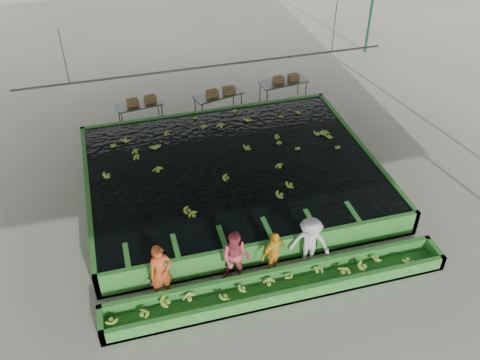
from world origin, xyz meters
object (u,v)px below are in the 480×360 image
object	(u,v)px
worker_b	(236,258)
box_stack_right	(286,81)
worker_d	(310,243)
box_stack_left	(142,103)
packing_table_mid	(218,104)
worker_a	(161,272)
packing_table_right	(283,91)
packing_table_left	(140,113)
box_stack_mid	(221,95)
flotation_tank	(232,176)
worker_c	(274,253)
sorting_trough	(279,287)

from	to	relation	value
worker_b	box_stack_right	size ratio (longest dim) A/B	1.54
worker_d	box_stack_left	bearing A→B (deg)	135.64
packing_table_mid	box_stack_left	distance (m)	3.22
worker_a	packing_table_right	bearing A→B (deg)	39.19
worker_d	packing_table_left	size ratio (longest dim) A/B	0.96
packing_table_left	packing_table_mid	world-z (taller)	packing_table_mid
box_stack_left	box_stack_right	xyz separation A→B (m)	(6.33, 0.08, 0.11)
packing_table_left	box_stack_mid	world-z (taller)	box_stack_mid
worker_a	box_stack_left	bearing A→B (deg)	70.64
worker_a	worker_d	xyz separation A→B (m)	(4.35, 0.00, -0.02)
packing_table_mid	box_stack_left	world-z (taller)	box_stack_left
flotation_tank	packing_table_right	size ratio (longest dim) A/B	4.72
worker_a	worker_c	size ratio (longest dim) A/B	1.21
packing_table_left	packing_table_mid	xyz separation A→B (m)	(3.30, -0.19, 0.04)
worker_c	box_stack_left	distance (m)	9.91
worker_b	packing_table_mid	xyz separation A→B (m)	(1.76, 9.36, -0.42)
sorting_trough	packing_table_left	world-z (taller)	packing_table_left
worker_c	box_stack_right	world-z (taller)	worker_c
packing_table_left	box_stack_mid	size ratio (longest dim) A/B	1.53
sorting_trough	worker_b	size ratio (longest dim) A/B	5.60
sorting_trough	box_stack_right	xyz separation A→B (m)	(3.86, 10.46, 0.71)
packing_table_right	box_stack_right	xyz separation A→B (m)	(0.10, -0.01, 0.48)
flotation_tank	packing_table_mid	distance (m)	5.11
flotation_tank	box_stack_right	distance (m)	6.62
worker_a	worker_d	world-z (taller)	worker_a
sorting_trough	worker_a	bearing A→B (deg)	165.81
worker_d	packing_table_right	bearing A→B (deg)	99.84
flotation_tank	box_stack_mid	distance (m)	5.07
worker_c	worker_d	world-z (taller)	worker_d
worker_c	packing_table_mid	bearing A→B (deg)	61.99
sorting_trough	worker_b	world-z (taller)	worker_b
sorting_trough	box_stack_mid	world-z (taller)	box_stack_mid
packing_table_right	box_stack_left	world-z (taller)	box_stack_left
worker_c	box_stack_left	size ratio (longest dim) A/B	1.26
worker_b	worker_c	distance (m)	1.13
worker_c	packing_table_right	bearing A→B (deg)	45.08
worker_d	box_stack_left	distance (m)	10.25
packing_table_right	box_stack_mid	world-z (taller)	box_stack_mid
worker_d	box_stack_right	xyz separation A→B (m)	(2.68, 9.66, 0.07)
packing_table_left	box_stack_left	xyz separation A→B (m)	(0.11, 0.03, 0.43)
sorting_trough	worker_d	world-z (taller)	worker_d
worker_b	worker_a	bearing A→B (deg)	-157.16
packing_table_left	box_stack_left	distance (m)	0.44
flotation_tank	worker_c	size ratio (longest dim) A/B	6.57
sorting_trough	worker_a	world-z (taller)	worker_a
flotation_tank	worker_a	bearing A→B (deg)	-126.34
worker_a	packing_table_mid	distance (m)	10.14
sorting_trough	worker_c	size ratio (longest dim) A/B	6.57
flotation_tank	worker_a	distance (m)	5.36
worker_b	packing_table_right	distance (m)	10.80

